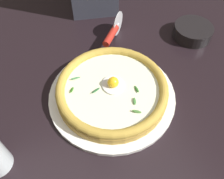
# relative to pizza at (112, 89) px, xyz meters

# --- Properties ---
(ground_plane) EXTENTS (2.40, 2.40, 0.03)m
(ground_plane) POSITION_rel_pizza_xyz_m (-0.04, -0.02, -0.05)
(ground_plane) COLOR black
(ground_plane) RESTS_ON ground
(pizza_plate) EXTENTS (0.34, 0.34, 0.01)m
(pizza_plate) POSITION_rel_pizza_xyz_m (-0.00, 0.00, -0.03)
(pizza_plate) COLOR white
(pizza_plate) RESTS_ON ground
(pizza) EXTENTS (0.30, 0.30, 0.06)m
(pizza) POSITION_rel_pizza_xyz_m (0.00, 0.00, 0.00)
(pizza) COLOR gold
(pizza) RESTS_ON pizza_plate
(side_bowl) EXTENTS (0.13, 0.13, 0.04)m
(side_bowl) POSITION_rel_pizza_xyz_m (0.12, -0.34, -0.01)
(side_bowl) COLOR black
(side_bowl) RESTS_ON ground
(pizza_cutter) EXTENTS (0.11, 0.11, 0.08)m
(pizza_cutter) POSITION_rel_pizza_xyz_m (0.21, -0.09, 0.01)
(pizza_cutter) COLOR silver
(pizza_cutter) RESTS_ON ground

